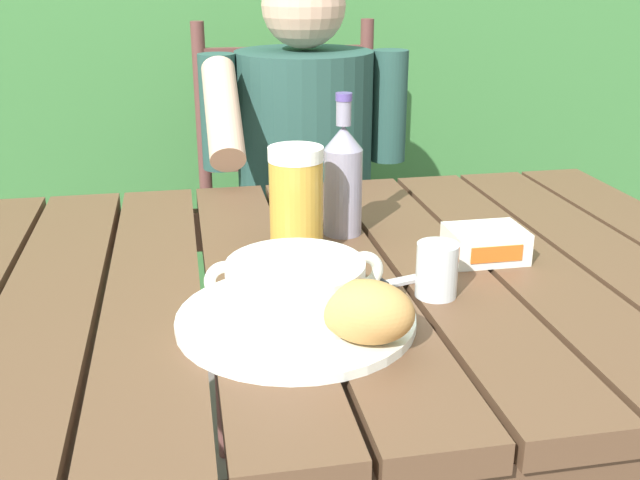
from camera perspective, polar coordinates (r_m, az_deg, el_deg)
dining_table at (r=1.13m, az=1.86°, el=-6.68°), size 1.23×0.89×0.76m
chair_near_diner at (r=2.01m, az=-1.92°, el=0.61°), size 0.49×0.47×1.03m
person_eating at (r=1.75m, az=-1.05°, el=5.01°), size 0.48×0.47×1.20m
serving_plate at (r=0.92m, az=-1.86°, el=-6.08°), size 0.30×0.30×0.01m
soup_bowl at (r=0.90m, az=-1.90°, el=-3.66°), size 0.22×0.17×0.08m
bread_roll at (r=0.85m, az=3.64°, el=-5.53°), size 0.14×0.12×0.07m
beer_glass at (r=1.11m, az=-1.85°, el=2.96°), size 0.08×0.08×0.17m
beer_bottle at (r=1.20m, az=1.78°, el=4.82°), size 0.06×0.06×0.23m
water_glass_small at (r=1.00m, az=8.99°, el=-2.29°), size 0.06×0.06×0.07m
butter_tub at (r=1.14m, az=12.61°, el=-0.28°), size 0.11×0.09×0.05m
table_knife at (r=1.03m, az=4.90°, el=-3.42°), size 0.17×0.06×0.01m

